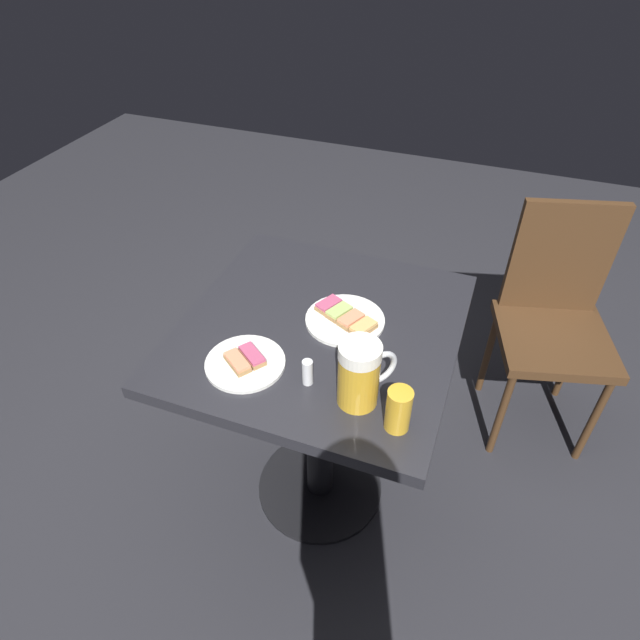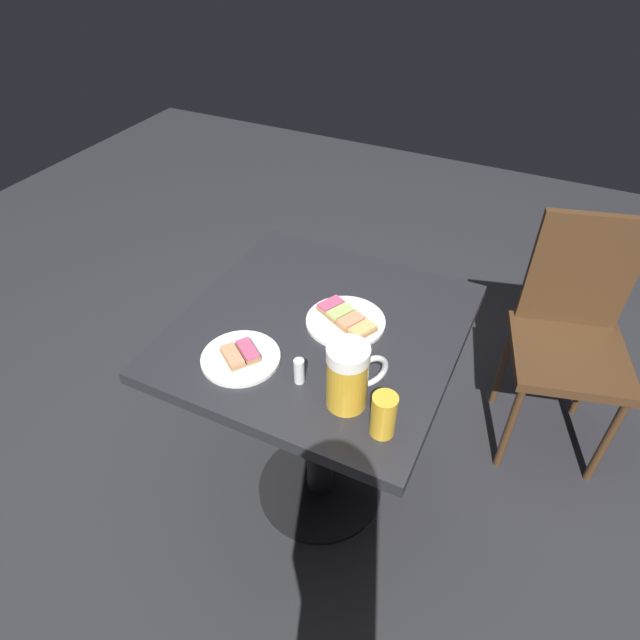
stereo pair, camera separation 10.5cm
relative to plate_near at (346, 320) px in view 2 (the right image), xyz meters
The scene contains 8 objects.
ground_plane 0.78m from the plate_near, 54.55° to the right, with size 6.00×6.00×0.00m, color #28282D.
cafe_table 0.19m from the plate_near, 54.55° to the right, with size 0.75×0.73×0.77m.
plate_near is the anchor object (origin of this frame).
plate_far 0.30m from the plate_near, 36.38° to the right, with size 0.20×0.20×0.03m.
beer_mug 0.29m from the plate_near, 24.70° to the left, with size 0.13×0.12×0.17m.
beer_glass_small 0.38m from the plate_near, 35.99° to the left, with size 0.06×0.06×0.11m, color gold.
salt_shaker 0.25m from the plate_near, ahead, with size 0.03×0.03×0.07m, color silver.
cafe_chair 0.89m from the plate_near, 135.35° to the left, with size 0.47×0.47×0.89m.
Camera 2 is at (0.99, 0.48, 1.72)m, focal length 30.28 mm.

